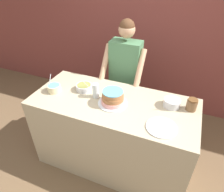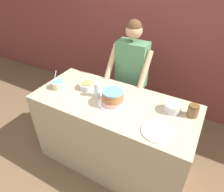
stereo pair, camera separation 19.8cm
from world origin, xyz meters
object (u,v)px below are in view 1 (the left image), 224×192
frosting_bowl_olive (84,87)px  stoneware_jar (192,105)px  frosting_bowl_blue (54,88)px  drinking_glass (96,91)px  cake (113,98)px  frosting_bowl_white (172,103)px  ceramic_plate (162,127)px  person_baker (125,71)px

frosting_bowl_olive → stoneware_jar: (1.14, 0.08, 0.02)m
frosting_bowl_blue → drinking_glass: size_ratio=1.18×
frosting_bowl_olive → drinking_glass: bearing=-22.4°
cake → drinking_glass: bearing=168.4°
frosting_bowl_white → stoneware_jar: bearing=4.8°
frosting_bowl_olive → frosting_bowl_blue: 0.33m
ceramic_plate → stoneware_jar: stoneware_jar is taller
frosting_bowl_blue → stoneware_jar: (1.43, 0.23, 0.02)m
frosting_bowl_blue → drinking_glass: (0.47, 0.08, 0.04)m
cake → ceramic_plate: size_ratio=1.10×
cake → frosting_bowl_olive: frosting_bowl_olive is taller
person_baker → stoneware_jar: (0.84, -0.47, 0.02)m
cake → ceramic_plate: 0.56m
person_baker → frosting_bowl_blue: 0.91m
frosting_bowl_blue → ceramic_plate: 1.22m
cake → frosting_bowl_blue: (-0.68, -0.03, -0.02)m
frosting_bowl_blue → stoneware_jar: size_ratio=1.52×
drinking_glass → frosting_bowl_olive: bearing=157.6°
cake → ceramic_plate: bearing=-17.7°
frosting_bowl_olive → frosting_bowl_white: size_ratio=0.97×
frosting_bowl_blue → cake: bearing=2.8°
frosting_bowl_olive → drinking_glass: 0.20m
drinking_glass → stoneware_jar: drinking_glass is taller
frosting_bowl_blue → stoneware_jar: frosting_bowl_blue is taller
person_baker → frosting_bowl_white: person_baker is taller
frosting_bowl_olive → drinking_glass: same height
frosting_bowl_white → drinking_glass: 0.78m
person_baker → stoneware_jar: 0.97m
cake → stoneware_jar: size_ratio=2.44×
cake → frosting_bowl_olive: (-0.39, 0.12, -0.03)m
person_baker → drinking_glass: bearing=-100.1°
cake → stoneware_jar: cake is taller
cake → frosting_bowl_olive: 0.41m
cake → stoneware_jar: (0.74, 0.19, -0.01)m
frosting_bowl_olive → frosting_bowl_blue: (-0.29, -0.15, 0.01)m
cake → drinking_glass: drinking_glass is taller
cake → drinking_glass: (-0.21, 0.04, 0.01)m
drinking_glass → stoneware_jar: size_ratio=1.29×
frosting_bowl_white → drinking_glass: bearing=-170.0°
frosting_bowl_white → ceramic_plate: frosting_bowl_white is taller
frosting_bowl_blue → drinking_glass: frosting_bowl_blue is taller
person_baker → frosting_bowl_white: size_ratio=8.76×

